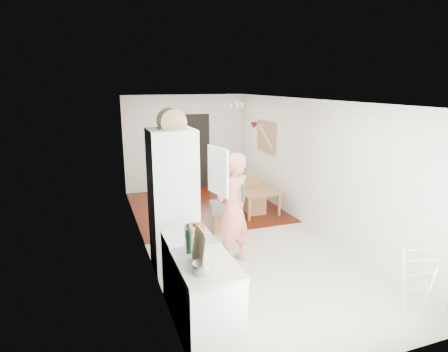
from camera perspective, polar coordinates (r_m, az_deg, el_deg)
room_shell at (r=6.68m, az=1.44°, el=0.69°), size 3.20×7.00×2.50m
floor at (r=7.08m, az=1.37°, el=-9.21°), size 3.20×7.00×0.01m
wood_floor_overlay at (r=8.71m, az=-3.04°, el=-4.65°), size 3.20×3.30×0.01m
sage_wall_panel at (r=4.24m, az=-8.82°, el=1.06°), size 0.02×3.00×1.30m
tile_splashback at (r=3.95m, az=-6.78°, el=-10.59°), size 0.02×1.90×0.50m
doorway_recess at (r=10.04m, az=-4.73°, el=3.68°), size 0.90×0.04×2.00m
base_cabinet at (r=4.36m, az=-2.64°, el=-18.75°), size 0.60×0.90×0.86m
worktop at (r=4.13m, az=-2.72°, el=-13.37°), size 0.62×0.92×0.06m
range_cooker at (r=4.98m, az=-5.29°, el=-14.20°), size 0.60×0.60×0.88m
cooker_top at (r=4.78m, az=-5.41°, el=-9.33°), size 0.60×0.60×0.04m
fridge_housing at (r=5.66m, az=-7.77°, el=-3.76°), size 0.66×0.66×2.15m
fridge_door at (r=5.41m, az=-0.92°, el=0.76°), size 0.14×0.56×0.70m
fridge_interior at (r=5.60m, az=-4.82°, el=1.18°), size 0.02×0.52×0.66m
pinboard at (r=8.97m, az=6.50°, el=5.97°), size 0.03×0.90×0.70m
pinboard_frame at (r=8.96m, az=6.41°, el=5.96°), size 0.00×0.94×0.74m
wall_sconce at (r=9.51m, az=4.57°, el=7.68°), size 0.18×0.18×0.16m
person at (r=5.75m, az=1.38°, el=-3.61°), size 0.91×0.79×2.10m
dining_table at (r=8.52m, az=4.05°, el=-3.49°), size 0.82×1.37×0.47m
dining_chair at (r=8.17m, az=4.83°, el=-2.78°), size 0.39×0.39×0.88m
stool at (r=7.22m, az=-0.27°, el=-6.95°), size 0.39×0.39×0.41m
grey_drape at (r=7.12m, az=-0.45°, el=-4.75°), size 0.48×0.48×0.18m
drying_rack at (r=5.37m, az=28.67°, el=-14.17°), size 0.49×0.46×0.81m
bread_bin at (r=5.46m, az=-8.03°, el=8.24°), size 0.47×0.46×0.21m
red_casserole at (r=4.71m, az=-4.52°, el=-8.43°), size 0.28×0.28×0.15m
steel_pan at (r=3.90m, az=-3.30°, el=-13.74°), size 0.26×0.26×0.10m
held_bottle at (r=5.61m, az=2.95°, el=-2.63°), size 0.06×0.06×0.26m
bottle_a at (r=4.16m, az=-3.95°, el=-10.26°), size 0.08×0.08×0.32m
bottle_b at (r=4.28m, az=-5.36°, el=-9.85°), size 0.08×0.08×0.28m
bottle_c at (r=4.06m, az=-3.27°, el=-11.70°), size 0.10×0.10×0.21m
pepper_mill_front at (r=4.42m, az=-4.77°, el=-9.66°), size 0.06×0.06×0.19m
pepper_mill_back at (r=4.52m, az=-5.45°, el=-9.06°), size 0.06×0.06×0.20m
chopping_boards at (r=3.98m, az=-3.78°, el=-10.84°), size 0.08×0.30×0.40m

